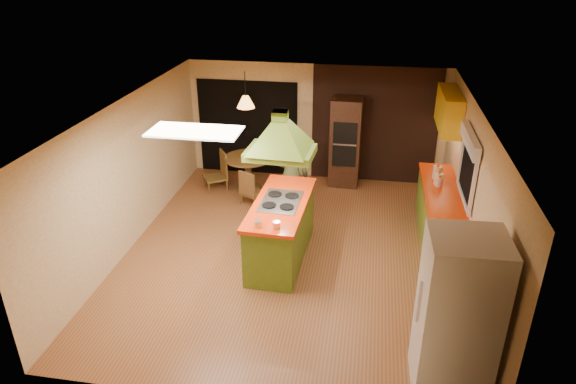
% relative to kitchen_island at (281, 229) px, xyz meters
% --- Properties ---
extents(ground, '(6.50, 6.50, 0.00)m').
position_rel_kitchen_island_xyz_m(ground, '(0.15, 0.17, -0.52)').
color(ground, '#995B32').
rests_on(ground, ground).
extents(room_walls, '(5.50, 6.50, 6.50)m').
position_rel_kitchen_island_xyz_m(room_walls, '(0.15, 0.17, 0.73)').
color(room_walls, beige).
rests_on(room_walls, ground).
extents(ceiling_plane, '(6.50, 6.50, 0.00)m').
position_rel_kitchen_island_xyz_m(ceiling_plane, '(0.15, 0.17, 1.98)').
color(ceiling_plane, silver).
rests_on(ceiling_plane, room_walls).
extents(brick_panel, '(2.64, 0.03, 2.50)m').
position_rel_kitchen_island_xyz_m(brick_panel, '(1.40, 3.40, 0.73)').
color(brick_panel, '#381E14').
rests_on(brick_panel, ground).
extents(nook_opening, '(2.20, 0.03, 2.10)m').
position_rel_kitchen_island_xyz_m(nook_opening, '(-1.35, 3.40, 0.53)').
color(nook_opening, black).
rests_on(nook_opening, ground).
extents(right_counter, '(0.62, 3.05, 0.92)m').
position_rel_kitchen_island_xyz_m(right_counter, '(2.60, 0.77, -0.05)').
color(right_counter, olive).
rests_on(right_counter, ground).
extents(upper_cabinets, '(0.34, 1.40, 0.70)m').
position_rel_kitchen_island_xyz_m(upper_cabinets, '(2.72, 2.37, 1.43)').
color(upper_cabinets, yellow).
rests_on(upper_cabinets, room_walls).
extents(window_right, '(0.12, 1.35, 1.06)m').
position_rel_kitchen_island_xyz_m(window_right, '(2.85, 0.57, 1.26)').
color(window_right, black).
rests_on(window_right, room_walls).
extents(fluor_panel, '(1.20, 0.60, 0.03)m').
position_rel_kitchen_island_xyz_m(fluor_panel, '(-0.95, -1.03, 1.97)').
color(fluor_panel, white).
rests_on(fluor_panel, ceiling_plane).
extents(kitchen_island, '(0.91, 2.08, 1.03)m').
position_rel_kitchen_island_xyz_m(kitchen_island, '(0.00, 0.00, 0.00)').
color(kitchen_island, olive).
rests_on(kitchen_island, ground).
extents(range_hood, '(1.05, 0.79, 0.79)m').
position_rel_kitchen_island_xyz_m(range_hood, '(-0.00, -0.00, 1.74)').
color(range_hood, '#5D781E').
rests_on(range_hood, ceiling_plane).
extents(man, '(0.68, 0.49, 1.74)m').
position_rel_kitchen_island_xyz_m(man, '(-0.05, 1.37, 0.35)').
color(man, '#4D512A').
rests_on(man, ground).
extents(refrigerator, '(0.84, 0.80, 1.99)m').
position_rel_kitchen_island_xyz_m(refrigerator, '(2.41, -2.39, 0.48)').
color(refrigerator, white).
rests_on(refrigerator, ground).
extents(wall_oven, '(0.65, 0.62, 1.89)m').
position_rel_kitchen_island_xyz_m(wall_oven, '(0.83, 3.11, 0.43)').
color(wall_oven, '#432415').
rests_on(wall_oven, ground).
extents(dining_table, '(0.97, 0.97, 0.73)m').
position_rel_kitchen_island_xyz_m(dining_table, '(-1.14, 2.49, -0.00)').
color(dining_table, brown).
rests_on(dining_table, ground).
extents(chair_left, '(0.62, 0.62, 0.81)m').
position_rel_kitchen_island_xyz_m(chair_left, '(-1.84, 2.39, -0.11)').
color(chair_left, brown).
rests_on(chair_left, ground).
extents(chair_near, '(0.54, 0.54, 0.73)m').
position_rel_kitchen_island_xyz_m(chair_near, '(-0.89, 1.84, -0.15)').
color(chair_near, brown).
rests_on(chair_near, ground).
extents(pendant_lamp, '(0.38, 0.38, 0.23)m').
position_rel_kitchen_island_xyz_m(pendant_lamp, '(-1.14, 2.49, 1.38)').
color(pendant_lamp, '#FF9E3F').
rests_on(pendant_lamp, ceiling_plane).
extents(canister_large, '(0.19, 0.19, 0.24)m').
position_rel_kitchen_island_xyz_m(canister_large, '(2.55, 1.56, 0.52)').
color(canister_large, beige).
rests_on(canister_large, right_counter).
extents(canister_medium, '(0.16, 0.16, 0.21)m').
position_rel_kitchen_island_xyz_m(canister_medium, '(2.55, 1.30, 0.51)').
color(canister_medium, '#FDF5CB').
rests_on(canister_medium, right_counter).
extents(canister_small, '(0.16, 0.16, 0.16)m').
position_rel_kitchen_island_xyz_m(canister_small, '(2.55, 1.24, 0.49)').
color(canister_small, '#F5DFC5').
rests_on(canister_small, right_counter).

